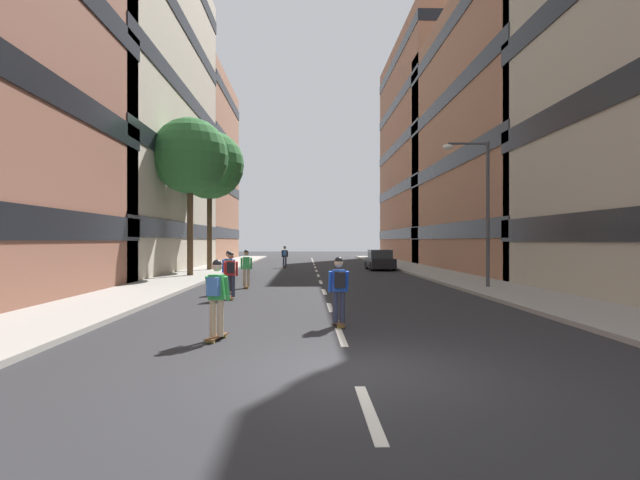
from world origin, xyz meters
name	(u,v)px	position (x,y,z in m)	size (l,w,h in m)	color
ground_plane	(318,275)	(0.00, 23.64, 0.00)	(141.86, 141.86, 0.00)	#28282B
sidewalk_left	(207,271)	(-7.69, 26.60, 0.07)	(3.36, 65.02, 0.14)	#9E9991
sidewalk_right	(426,271)	(7.69, 26.60, 0.07)	(3.36, 65.02, 0.14)	#9E9991
lane_markings	(317,273)	(0.00, 25.50, 0.00)	(0.16, 57.20, 0.01)	silver
building_left_mid	(60,99)	(-18.31, 27.61, 12.28)	(18.00, 23.79, 24.38)	#B2A893
building_left_far	(148,169)	(-18.31, 47.69, 10.17)	(18.00, 16.45, 20.16)	#9E6B51
building_right_mid	(566,138)	(18.31, 27.61, 9.73)	(18.00, 22.90, 19.28)	#9E6B51
building_right_far	(474,151)	(18.31, 47.69, 12.37)	(18.00, 23.16, 24.56)	#9E6B51
parked_car_near	(380,261)	(4.81, 29.11, 0.70)	(1.82, 4.40, 1.52)	black
street_tree_near	(210,165)	(-7.69, 27.59, 7.62)	(4.92, 4.92, 9.97)	#4C3823
street_tree_mid	(190,156)	(-7.69, 21.58, 7.23)	(4.53, 4.53, 9.39)	#4C3823
streetlamp_right	(480,197)	(6.98, 13.71, 4.14)	(2.13, 0.30, 6.50)	#3F3F44
skater_0	(229,269)	(-4.00, 12.41, 1.02)	(0.57, 0.92, 1.78)	brown
skater_1	(216,294)	(-2.77, 2.65, 1.02)	(0.57, 0.92, 1.78)	brown
skater_2	(231,272)	(-3.60, 10.33, 1.02)	(0.55, 0.92, 1.78)	brown
skater_3	(339,287)	(0.04, 4.38, 1.02)	(0.55, 0.91, 1.78)	brown
skater_4	(246,267)	(-3.54, 14.77, 0.98)	(0.55, 0.92, 1.78)	brown
skater_5	(285,255)	(-2.50, 32.34, 1.02)	(0.55, 0.92, 1.78)	brown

